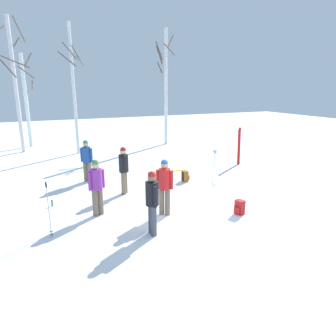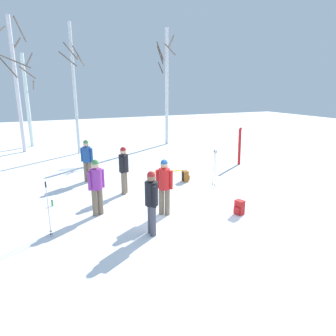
# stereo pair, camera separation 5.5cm
# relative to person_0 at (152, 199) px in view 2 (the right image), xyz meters

# --- Properties ---
(ground_plane) EXTENTS (60.00, 60.00, 0.00)m
(ground_plane) POSITION_rel_person_0_xyz_m (1.30, 0.52, -0.98)
(ground_plane) COLOR white
(person_0) EXTENTS (0.34, 0.52, 1.72)m
(person_0) POSITION_rel_person_0_xyz_m (0.00, 0.00, 0.00)
(person_0) COLOR #4C4C56
(person_0) RESTS_ON ground_plane
(person_1) EXTENTS (0.51, 0.34, 1.72)m
(person_1) POSITION_rel_person_0_xyz_m (-1.04, 1.81, 0.00)
(person_1) COLOR #72604C
(person_1) RESTS_ON ground_plane
(person_2) EXTENTS (0.34, 0.44, 1.72)m
(person_2) POSITION_rel_person_0_xyz_m (0.21, 3.31, 0.00)
(person_2) COLOR #72604C
(person_2) RESTS_ON ground_plane
(person_3) EXTENTS (0.43, 0.36, 1.72)m
(person_3) POSITION_rel_person_0_xyz_m (0.79, 1.02, 0.00)
(person_3) COLOR #72604C
(person_3) RESTS_ON ground_plane
(person_4) EXTENTS (0.44, 0.35, 1.72)m
(person_4) POSITION_rel_person_0_xyz_m (-0.74, 5.28, 0.00)
(person_4) COLOR #72604C
(person_4) RESTS_ON ground_plane
(ski_pair_planted_0) EXTENTS (0.16, 0.10, 1.84)m
(ski_pair_planted_0) POSITION_rel_person_0_xyz_m (6.57, 5.07, -0.07)
(ski_pair_planted_0) COLOR red
(ski_pair_planted_0) RESTS_ON ground_plane
(ski_pair_lying_0) EXTENTS (1.66, 0.47, 0.05)m
(ski_pair_lying_0) POSITION_rel_person_0_xyz_m (2.75, 5.35, -0.97)
(ski_pair_lying_0) COLOR yellow
(ski_pair_lying_0) RESTS_ON ground_plane
(ski_poles_0) EXTENTS (0.07, 0.27, 1.44)m
(ski_poles_0) POSITION_rel_person_0_xyz_m (-2.43, 1.00, -0.21)
(ski_poles_0) COLOR #B2B2BC
(ski_poles_0) RESTS_ON ground_plane
(ski_poles_1) EXTENTS (0.07, 0.23, 1.43)m
(ski_poles_1) POSITION_rel_person_0_xyz_m (3.60, 2.68, -0.22)
(ski_poles_1) COLOR #B2B2BC
(ski_poles_1) RESTS_ON ground_plane
(backpack_0) EXTENTS (0.31, 0.28, 0.44)m
(backpack_0) POSITION_rel_person_0_xyz_m (2.89, 3.69, -0.77)
(backpack_0) COLOR #99591E
(backpack_0) RESTS_ON ground_plane
(backpack_1) EXTENTS (0.33, 0.30, 0.44)m
(backpack_1) POSITION_rel_person_0_xyz_m (2.87, 0.11, -0.77)
(backpack_1) COLOR red
(backpack_1) RESTS_ON ground_plane
(water_bottle_0) EXTENTS (0.06, 0.06, 0.21)m
(water_bottle_0) POSITION_rel_person_0_xyz_m (-2.27, 3.11, -0.88)
(water_bottle_0) COLOR green
(water_bottle_0) RESTS_ON ground_plane
(birch_tree_2) EXTENTS (1.72, 1.73, 7.46)m
(birch_tree_2) POSITION_rel_person_0_xyz_m (-3.20, 12.74, 2.96)
(birch_tree_2) COLOR silver
(birch_tree_2) RESTS_ON ground_plane
(birch_tree_3) EXTENTS (1.28, 1.31, 5.75)m
(birch_tree_3) POSITION_rel_person_0_xyz_m (-2.77, 14.42, 2.01)
(birch_tree_3) COLOR silver
(birch_tree_3) RESTS_ON ground_plane
(birch_tree_4) EXTENTS (1.38, 0.94, 7.05)m
(birch_tree_4) POSITION_rel_person_0_xyz_m (-0.28, 11.01, 2.67)
(birch_tree_4) COLOR silver
(birch_tree_4) RESTS_ON ground_plane
(birch_tree_5) EXTENTS (0.99, 0.98, 7.27)m
(birch_tree_5) POSITION_rel_person_0_xyz_m (5.54, 11.64, 2.85)
(birch_tree_5) COLOR silver
(birch_tree_5) RESTS_ON ground_plane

